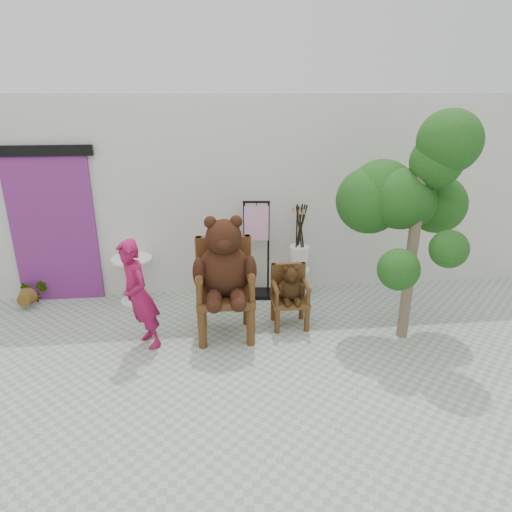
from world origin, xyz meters
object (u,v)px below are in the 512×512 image
(chair_big, at_px, (224,271))
(tree, at_px, (406,194))
(cafe_table, at_px, (133,274))
(chair_small, at_px, (290,290))
(display_stand, at_px, (256,261))
(person, at_px, (139,295))
(stool_bucket, at_px, (299,257))

(chair_big, xyz_separation_m, tree, (2.25, -0.03, 0.93))
(chair_big, distance_m, cafe_table, 1.82)
(chair_small, distance_m, tree, 1.92)
(cafe_table, xyz_separation_m, display_stand, (1.86, -0.00, 0.14))
(person, bearing_deg, tree, 61.24)
(display_stand, bearing_deg, chair_small, -64.18)
(chair_small, xyz_separation_m, display_stand, (-0.35, 0.97, 0.07))
(chair_small, height_order, cafe_table, chair_small)
(person, bearing_deg, stool_bucket, 88.27)
(chair_big, xyz_separation_m, stool_bucket, (1.18, 1.09, -0.27))
(person, xyz_separation_m, tree, (3.30, 0.16, 1.13))
(cafe_table, height_order, stool_bucket, stool_bucket)
(chair_small, distance_m, stool_bucket, 0.97)
(chair_big, height_order, display_stand, chair_big)
(person, relative_size, display_stand, 0.94)
(tree, bearing_deg, chair_big, 179.28)
(stool_bucket, bearing_deg, chair_small, -108.25)
(cafe_table, relative_size, tree, 0.25)
(chair_big, xyz_separation_m, cafe_table, (-1.33, 1.15, -0.47))
(tree, bearing_deg, stool_bucket, 134.03)
(person, relative_size, cafe_table, 2.02)
(stool_bucket, bearing_deg, chair_big, -137.27)
(chair_small, relative_size, tree, 0.30)
(chair_small, xyz_separation_m, tree, (1.38, -0.20, 1.32))
(chair_big, relative_size, chair_small, 1.87)
(chair_big, relative_size, tree, 0.57)
(person, distance_m, cafe_table, 1.40)
(display_stand, bearing_deg, chair_big, -108.68)
(chair_big, xyz_separation_m, display_stand, (0.53, 1.14, -0.32))
(display_stand, relative_size, tree, 0.53)
(chair_big, xyz_separation_m, person, (-1.05, -0.19, -0.20))
(cafe_table, bearing_deg, tree, -18.16)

